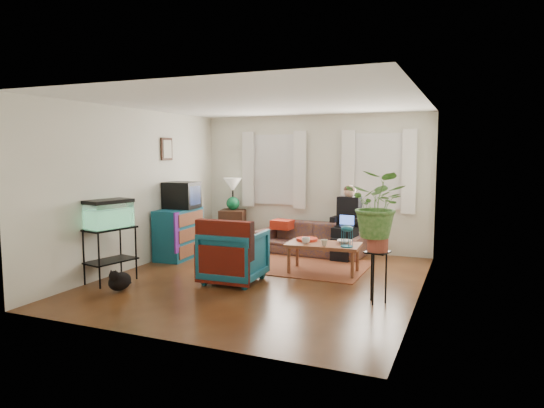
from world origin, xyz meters
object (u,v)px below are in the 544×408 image
at_px(sofa, 310,233).
at_px(plant_stand, 377,277).
at_px(armchair, 234,253).
at_px(coffee_table, 323,258).
at_px(aquarium_stand, 110,255).
at_px(dresser, 179,233).
at_px(side_table, 233,227).

height_order(sofa, plant_stand, sofa).
bearing_deg(armchair, coffee_table, -138.72).
height_order(sofa, armchair, armchair).
bearing_deg(aquarium_stand, plant_stand, 20.15).
xyz_separation_m(armchair, plant_stand, (2.13, -0.23, -0.09)).
distance_m(aquarium_stand, armchair, 1.81).
bearing_deg(coffee_table, dresser, 175.11).
xyz_separation_m(sofa, coffee_table, (0.64, -1.29, -0.15)).
bearing_deg(dresser, plant_stand, -22.26).
distance_m(armchair, coffee_table, 1.47).
distance_m(sofa, dresser, 2.41).
bearing_deg(armchair, aquarium_stand, 21.63).
relative_size(side_table, armchair, 0.86).
relative_size(sofa, dresser, 2.02).
xyz_separation_m(aquarium_stand, coffee_table, (2.72, 1.71, -0.17)).
bearing_deg(armchair, sofa, -102.30).
height_order(dresser, armchair, dresser).
height_order(coffee_table, plant_stand, plant_stand).
xyz_separation_m(sofa, plant_stand, (1.70, -2.51, -0.06)).
bearing_deg(sofa, plant_stand, -51.29).
height_order(aquarium_stand, plant_stand, aquarium_stand).
relative_size(side_table, aquarium_stand, 0.90).
bearing_deg(aquarium_stand, coffee_table, 44.90).
xyz_separation_m(dresser, coffee_table, (2.71, -0.06, -0.21)).
relative_size(dresser, coffee_table, 0.87).
distance_m(side_table, dresser, 1.51).
bearing_deg(side_table, sofa, -8.08).
relative_size(coffee_table, plant_stand, 1.72).
relative_size(sofa, plant_stand, 3.01).
relative_size(aquarium_stand, coffee_table, 0.71).
bearing_deg(sofa, armchair, -96.03).
bearing_deg(dresser, coffee_table, -4.77).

